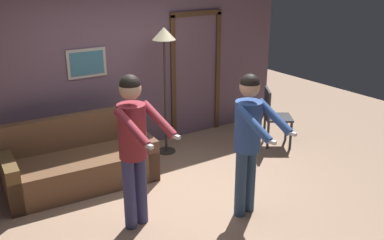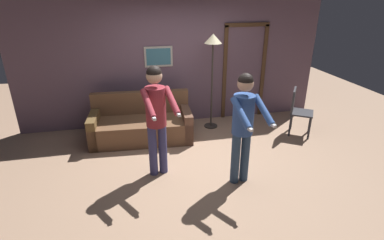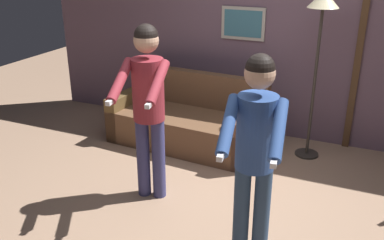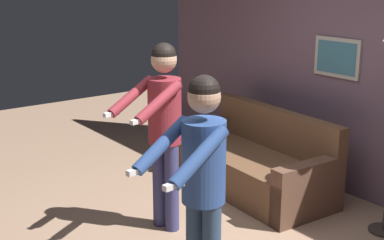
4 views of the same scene
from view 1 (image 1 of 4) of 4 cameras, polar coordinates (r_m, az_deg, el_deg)
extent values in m
plane|color=tan|center=(5.32, -1.84, -11.33)|extent=(12.00, 12.00, 0.00)
cube|color=#674F60|center=(6.48, -11.23, 6.51)|extent=(6.40, 0.06, 2.60)
cube|color=#B7B2A8|center=(6.29, -13.85, 7.37)|extent=(0.57, 0.02, 0.41)
cube|color=teal|center=(6.28, -13.81, 7.35)|extent=(0.49, 0.01, 0.33)
cube|color=#4C331E|center=(6.98, -2.51, 5.45)|extent=(0.08, 0.04, 2.04)
cube|color=#4C331E|center=(7.47, 3.45, 6.39)|extent=(0.08, 0.04, 2.04)
cube|color=#4C331E|center=(7.04, 0.60, 14.03)|extent=(0.98, 0.04, 0.08)
cube|color=brown|center=(5.87, -14.54, -6.48)|extent=(1.95, 0.97, 0.42)
cube|color=brown|center=(6.02, -15.83, -1.42)|extent=(1.91, 0.26, 0.45)
cube|color=brown|center=(5.71, -23.06, -7.38)|extent=(0.21, 0.86, 0.58)
cube|color=brown|center=(6.09, -6.72, -4.16)|extent=(0.21, 0.86, 0.58)
cylinder|color=#332D28|center=(6.75, -3.42, -4.14)|extent=(0.28, 0.28, 0.02)
cylinder|color=#332D28|center=(6.45, -3.58, 3.01)|extent=(0.04, 0.04, 1.73)
cone|color=#F9EAB7|center=(6.24, -3.77, 11.45)|extent=(0.34, 0.34, 0.18)
cylinder|color=#3B3C6F|center=(4.76, -8.35, -9.74)|extent=(0.13, 0.13, 0.83)
cylinder|color=#3B3C6F|center=(4.84, -6.81, -9.13)|extent=(0.13, 0.13, 0.83)
cylinder|color=maroon|center=(4.50, -7.97, -1.50)|extent=(0.30, 0.30, 0.59)
sphere|color=tan|center=(4.36, -8.26, 4.13)|extent=(0.23, 0.23, 0.23)
sphere|color=black|center=(4.34, -8.28, 4.64)|extent=(0.22, 0.22, 0.22)
cylinder|color=maroon|center=(4.18, -8.03, -1.01)|extent=(0.18, 0.51, 0.31)
cube|color=white|center=(4.04, -5.98, -3.38)|extent=(0.07, 0.15, 0.04)
cylinder|color=maroon|center=(4.37, -4.45, 0.08)|extent=(0.18, 0.51, 0.31)
cube|color=white|center=(4.25, -2.39, -2.14)|extent=(0.07, 0.15, 0.04)
cylinder|color=navy|center=(4.97, 6.49, -8.49)|extent=(0.13, 0.13, 0.81)
cylinder|color=navy|center=(5.08, 7.71, -7.90)|extent=(0.13, 0.13, 0.81)
cylinder|color=#2D4C8C|center=(4.74, 7.46, -0.82)|extent=(0.30, 0.30, 0.57)
sphere|color=tan|center=(4.60, 7.70, 4.38)|extent=(0.22, 0.22, 0.22)
sphere|color=black|center=(4.59, 7.72, 4.85)|extent=(0.21, 0.21, 0.21)
cylinder|color=#2D4C8C|center=(4.44, 8.20, -0.50)|extent=(0.16, 0.49, 0.33)
cube|color=white|center=(4.36, 10.31, -2.78)|extent=(0.06, 0.15, 0.04)
cylinder|color=#2D4C8C|center=(4.69, 10.90, 0.46)|extent=(0.16, 0.49, 0.33)
cube|color=white|center=(4.62, 12.94, -1.67)|extent=(0.06, 0.15, 0.04)
cylinder|color=#2D2D33|center=(6.94, 13.02, -2.04)|extent=(0.04, 0.04, 0.45)
cylinder|color=#2D2D33|center=(7.27, 12.44, -0.99)|extent=(0.04, 0.04, 0.45)
cylinder|color=#2D2D33|center=(6.87, 10.09, -2.05)|extent=(0.04, 0.04, 0.45)
cylinder|color=#2D2D33|center=(7.21, 9.64, -0.99)|extent=(0.04, 0.04, 0.45)
cube|color=#2D2D33|center=(6.99, 11.43, 0.33)|extent=(0.58, 0.58, 0.03)
cube|color=#2D2D33|center=(6.88, 10.01, 2.22)|extent=(0.26, 0.37, 0.45)
camera|label=2|loc=(1.45, 68.20, 4.16)|focal=28.00mm
camera|label=3|loc=(3.72, 48.79, 7.05)|focal=40.00mm
camera|label=4|loc=(5.74, 44.69, 9.84)|focal=50.00mm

